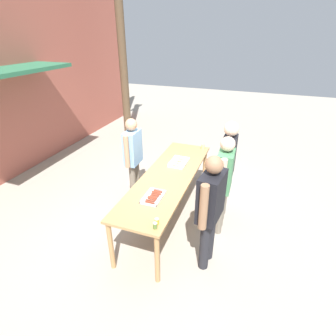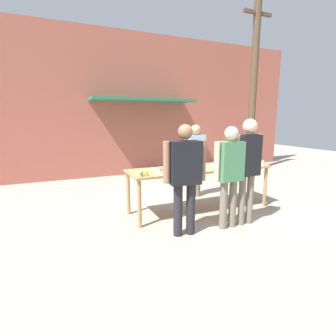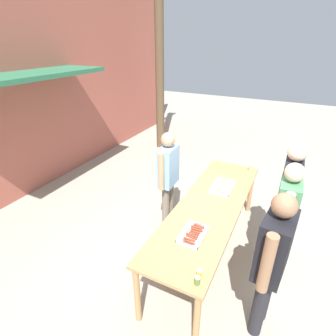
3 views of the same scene
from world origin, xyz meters
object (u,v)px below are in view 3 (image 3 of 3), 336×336
at_px(food_tray_buns, 222,187).
at_px(condiment_jar_ketchup, 199,274).
at_px(person_server_behind_table, 168,173).
at_px(condiment_jar_mustard, 197,280).
at_px(person_customer_waiting_in_line, 284,215).
at_px(beer_cup, 251,168).
at_px(person_customer_holding_hotdog, 272,256).
at_px(person_customer_with_cup, 288,193).
at_px(utility_pole, 159,38).
at_px(food_tray_sausages, 193,234).

xyz_separation_m(food_tray_buns, condiment_jar_ketchup, (-1.75, -0.27, 0.02)).
bearing_deg(person_server_behind_table, condiment_jar_mustard, -147.58).
xyz_separation_m(condiment_jar_mustard, person_customer_waiting_in_line, (1.32, -0.64, 0.10)).
relative_size(beer_cup, person_customer_holding_hotdog, 0.06).
height_order(condiment_jar_mustard, person_customer_with_cup, person_customer_with_cup).
height_order(condiment_jar_mustard, person_customer_waiting_in_line, person_customer_waiting_in_line).
height_order(person_customer_with_cup, person_customer_waiting_in_line, person_customer_with_cup).
relative_size(person_customer_with_cup, person_customer_waiting_in_line, 1.07).
distance_m(condiment_jar_mustard, person_server_behind_table, 2.04).
relative_size(person_customer_holding_hotdog, person_customer_waiting_in_line, 1.02).
bearing_deg(person_customer_waiting_in_line, condiment_jar_ketchup, -29.50).
xyz_separation_m(condiment_jar_mustard, beer_cup, (2.64, 0.01, 0.01)).
height_order(person_customer_holding_hotdog, utility_pole, utility_pole).
height_order(beer_cup, person_customer_holding_hotdog, person_customer_holding_hotdog).
distance_m(beer_cup, person_customer_waiting_in_line, 1.47).
bearing_deg(utility_pole, condiment_jar_mustard, -148.44).
bearing_deg(person_customer_waiting_in_line, utility_pole, -136.23).
bearing_deg(condiment_jar_ketchup, food_tray_sausages, 26.88).
height_order(food_tray_sausages, utility_pole, utility_pole).
relative_size(condiment_jar_ketchup, beer_cup, 0.85).
height_order(food_tray_sausages, condiment_jar_ketchup, condiment_jar_ketchup).
bearing_deg(condiment_jar_ketchup, beer_cup, -0.11).
relative_size(food_tray_sausages, utility_pole, 0.07).
distance_m(condiment_jar_ketchup, person_customer_waiting_in_line, 1.40).
height_order(food_tray_buns, person_customer_waiting_in_line, person_customer_waiting_in_line).
bearing_deg(food_tray_sausages, person_customer_holding_hotdog, -96.97).
xyz_separation_m(condiment_jar_ketchup, person_customer_with_cup, (1.62, -0.64, 0.19)).
xyz_separation_m(beer_cup, person_customer_holding_hotdog, (-2.13, -0.60, 0.11)).
bearing_deg(person_customer_holding_hotdog, person_server_behind_table, -116.96).
distance_m(condiment_jar_mustard, person_customer_waiting_in_line, 1.47).
xyz_separation_m(condiment_jar_ketchup, person_server_behind_table, (1.60, 1.14, 0.09)).
xyz_separation_m(food_tray_buns, person_customer_holding_hotdog, (-1.33, -0.87, 0.14)).
height_order(condiment_jar_ketchup, person_customer_with_cup, person_customer_with_cup).
height_order(food_tray_buns, person_customer_holding_hotdog, person_customer_holding_hotdog).
relative_size(food_tray_buns, person_customer_holding_hotdog, 0.26).
bearing_deg(person_server_behind_table, utility_pole, 28.07).
height_order(person_server_behind_table, person_customer_waiting_in_line, person_customer_waiting_in_line).
height_order(food_tray_sausages, person_customer_with_cup, person_customer_with_cup).
height_order(condiment_jar_ketchup, person_server_behind_table, person_server_behind_table).
relative_size(food_tray_sausages, condiment_jar_ketchup, 4.94).
relative_size(beer_cup, person_customer_with_cup, 0.05).
relative_size(food_tray_buns, beer_cup, 4.71).
bearing_deg(person_customer_holding_hotdog, utility_pole, -133.68).
height_order(condiment_jar_mustard, condiment_jar_ketchup, same).
distance_m(food_tray_buns, utility_pole, 4.62).
relative_size(beer_cup, person_server_behind_table, 0.06).
bearing_deg(condiment_jar_mustard, person_customer_holding_hotdog, -49.29).
xyz_separation_m(beer_cup, person_customer_with_cup, (-0.94, -0.64, 0.18)).
bearing_deg(food_tray_buns, person_server_behind_table, 100.02).
xyz_separation_m(condiment_jar_mustard, person_customer_holding_hotdog, (0.51, -0.59, 0.11)).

